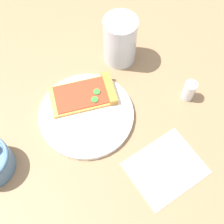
{
  "coord_description": "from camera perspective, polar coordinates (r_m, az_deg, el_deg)",
  "views": [
    {
      "loc": [
        -0.35,
        0.09,
        0.67
      ],
      "look_at": [
        -0.05,
        -0.05,
        0.03
      ],
      "focal_mm": 49.53,
      "sensor_mm": 36.0,
      "label": 1
    }
  ],
  "objects": [
    {
      "name": "pepper_shaker",
      "position": [
        0.77,
        14.12,
        4.06
      ],
      "size": [
        0.03,
        0.03,
        0.07
      ],
      "color": "silver",
      "rests_on": "ground_plane"
    },
    {
      "name": "plate",
      "position": [
        0.74,
        -4.61,
        -0.42
      ],
      "size": [
        0.23,
        0.23,
        0.01
      ],
      "primitive_type": "cylinder",
      "color": "white",
      "rests_on": "ground_plane"
    },
    {
      "name": "soda_glass",
      "position": [
        0.79,
        1.48,
        12.92
      ],
      "size": [
        0.08,
        0.08,
        0.13
      ],
      "color": "silver",
      "rests_on": "ground_plane"
    },
    {
      "name": "ground_plane",
      "position": [
        0.76,
        -5.3,
        0.4
      ],
      "size": [
        2.4,
        2.4,
        0.0
      ],
      "primitive_type": "plane",
      "color": "#93704C",
      "rests_on": "ground"
    },
    {
      "name": "paper_napkin",
      "position": [
        0.71,
        9.88,
        -10.14
      ],
      "size": [
        0.15,
        0.17,
        0.0
      ],
      "primitive_type": "cube",
      "rotation": [
        0.0,
        0.0,
        0.14
      ],
      "color": "silver",
      "rests_on": "ground_plane"
    },
    {
      "name": "pizza_slice_main",
      "position": [
        0.76,
        -4.49,
        3.33
      ],
      "size": [
        0.11,
        0.17,
        0.02
      ],
      "color": "gold",
      "rests_on": "plate"
    }
  ]
}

